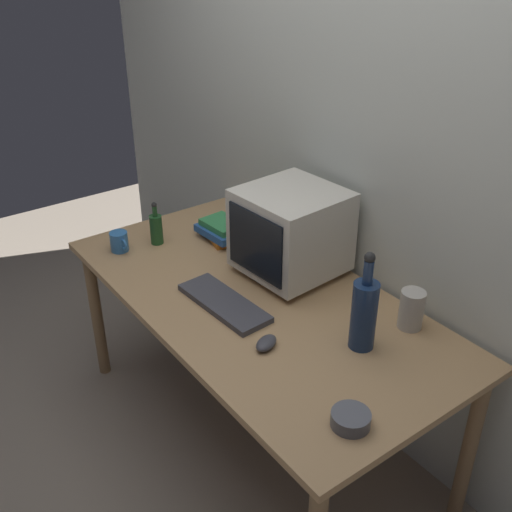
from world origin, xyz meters
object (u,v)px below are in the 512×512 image
at_px(mug, 119,242).
at_px(cd_spindle, 351,419).
at_px(bottle_tall, 364,312).
at_px(book_stack, 222,230).
at_px(bottle_short, 156,228).
at_px(metal_canister, 411,309).
at_px(computer_mouse, 266,343).
at_px(crt_monitor, 291,232).
at_px(keyboard, 224,303).

height_order(mug, cd_spindle, mug).
distance_m(bottle_tall, book_stack, 0.97).
xyz_separation_m(bottle_short, metal_canister, (1.13, 0.44, -0.00)).
xyz_separation_m(bottle_tall, book_stack, (-0.96, 0.06, -0.10)).
relative_size(bottle_tall, mug, 3.13).
bearing_deg(bottle_tall, computer_mouse, -124.57).
distance_m(crt_monitor, metal_canister, 0.59).
height_order(crt_monitor, bottle_short, crt_monitor).
bearing_deg(crt_monitor, mug, -140.52).
relative_size(computer_mouse, bottle_short, 0.49).
xyz_separation_m(crt_monitor, bottle_short, (-0.57, -0.33, -0.12)).
bearing_deg(cd_spindle, bottle_short, 176.31).
bearing_deg(crt_monitor, computer_mouse, -48.01).
distance_m(bottle_tall, bottle_short, 1.13).
relative_size(bottle_short, mug, 1.71).
relative_size(crt_monitor, computer_mouse, 4.11).
bearing_deg(metal_canister, bottle_tall, -96.04).
bearing_deg(computer_mouse, crt_monitor, 109.41).
xyz_separation_m(mug, cd_spindle, (1.40, 0.08, -0.02)).
height_order(bottle_short, cd_spindle, bottle_short).
distance_m(mug, metal_canister, 1.31).
relative_size(computer_mouse, book_stack, 0.43).
distance_m(bottle_tall, cd_spindle, 0.41).
bearing_deg(metal_canister, mug, -152.55).
xyz_separation_m(computer_mouse, book_stack, (-0.77, 0.33, 0.03)).
relative_size(mug, metal_canister, 0.80).
distance_m(crt_monitor, cd_spindle, 0.91).
relative_size(bottle_short, cd_spindle, 1.71).
bearing_deg(keyboard, crt_monitor, 93.71).
bearing_deg(bottle_tall, mug, -161.60).
distance_m(bottle_short, metal_canister, 1.21).
xyz_separation_m(book_stack, metal_canister, (0.99, 0.17, 0.03)).
relative_size(bottle_tall, bottle_short, 1.83).
bearing_deg(cd_spindle, keyboard, 176.24).
height_order(crt_monitor, bottle_tall, bottle_tall).
bearing_deg(keyboard, book_stack, 143.63).
xyz_separation_m(crt_monitor, bottle_tall, (0.54, -0.12, -0.05)).
height_order(computer_mouse, bottle_tall, bottle_tall).
relative_size(keyboard, computer_mouse, 4.20).
xyz_separation_m(bottle_tall, mug, (-1.14, -0.38, -0.10)).
xyz_separation_m(computer_mouse, bottle_short, (-0.92, 0.06, 0.06)).
xyz_separation_m(crt_monitor, mug, (-0.60, -0.50, -0.15)).
distance_m(computer_mouse, mug, 0.96).
relative_size(keyboard, book_stack, 1.81).
bearing_deg(book_stack, mug, -112.21).
height_order(computer_mouse, metal_canister, metal_canister).
bearing_deg(book_stack, cd_spindle, -16.16).
distance_m(book_stack, mug, 0.47).
height_order(book_stack, mug, same).
bearing_deg(crt_monitor, book_stack, -171.92).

